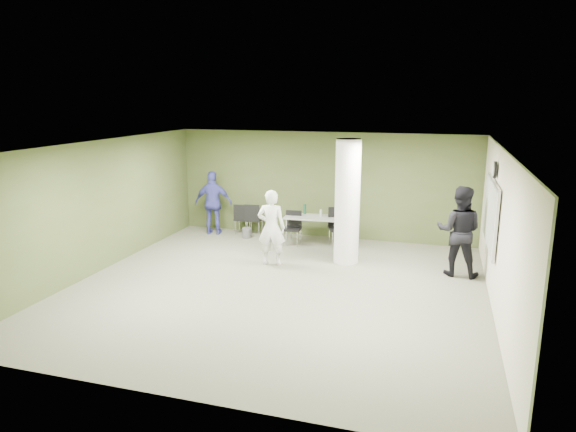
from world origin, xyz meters
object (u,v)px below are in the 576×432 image
(woman_white, at_px, (271,228))
(man_black, at_px, (459,231))
(folding_table, at_px, (315,218))
(man_blue, at_px, (213,203))
(chair_back_left, at_px, (242,217))

(woman_white, distance_m, man_black, 4.00)
(woman_white, height_order, man_black, man_black)
(man_black, bearing_deg, folding_table, -16.13)
(folding_table, height_order, man_blue, man_blue)
(chair_back_left, bearing_deg, man_blue, 9.77)
(man_blue, bearing_deg, woman_white, 126.89)
(woman_white, height_order, man_blue, man_blue)
(folding_table, height_order, man_black, man_black)
(folding_table, relative_size, chair_back_left, 1.84)
(man_black, bearing_deg, chair_back_left, -11.63)
(woman_white, xyz_separation_m, man_blue, (-2.35, 2.05, 0.01))
(man_blue, bearing_deg, folding_table, 164.10)
(chair_back_left, bearing_deg, man_black, 159.55)
(chair_back_left, relative_size, man_blue, 0.49)
(woman_white, bearing_deg, man_blue, -47.59)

